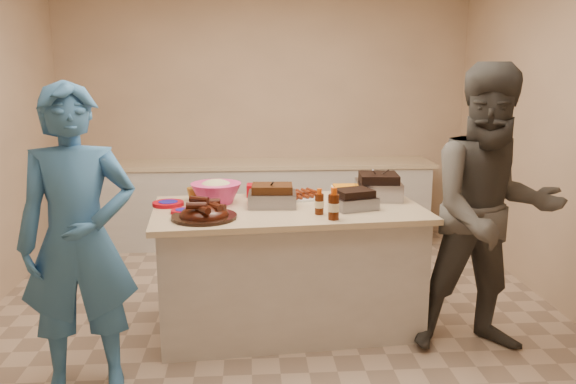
{
  "coord_description": "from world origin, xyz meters",
  "views": [
    {
      "loc": [
        -0.17,
        -3.79,
        1.86
      ],
      "look_at": [
        0.1,
        0.15,
        1.0
      ],
      "focal_mm": 35.0,
      "sensor_mm": 36.0,
      "label": 1
    }
  ],
  "objects": [
    {
      "name": "basket_stack",
      "position": [
        -0.11,
        0.49,
        0.9
      ],
      "size": [
        0.19,
        0.15,
        0.09
      ],
      "primitive_type": "cube",
      "rotation": [
        0.0,
        0.0,
        -0.04
      ],
      "color": "#9F0612",
      "rests_on": "island"
    },
    {
      "name": "mustard_bottle",
      "position": [
        -0.15,
        0.34,
        0.9
      ],
      "size": [
        0.05,
        0.05,
        0.12
      ],
      "primitive_type": "cylinder",
      "rotation": [
        0.0,
        0.0,
        0.09
      ],
      "color": "#D39506",
      "rests_on": "island"
    },
    {
      "name": "plate_stack_large",
      "position": [
        -0.77,
        0.21,
        0.9
      ],
      "size": [
        0.24,
        0.24,
        0.03
      ],
      "primitive_type": "cylinder",
      "rotation": [
        0.0,
        0.0,
        0.09
      ],
      "color": "#9F0612",
      "rests_on": "island"
    },
    {
      "name": "plastic_cup",
      "position": [
        -0.6,
        0.36,
        0.9
      ],
      "size": [
        0.11,
        0.11,
        0.11
      ],
      "primitive_type": "imported",
      "rotation": [
        0.0,
        0.0,
        0.09
      ],
      "color": "#A97221",
      "rests_on": "island"
    },
    {
      "name": "rib_platter",
      "position": [
        -0.48,
        -0.17,
        0.9
      ],
      "size": [
        0.49,
        0.49,
        0.17
      ],
      "primitive_type": null,
      "rotation": [
        0.0,
        0.0,
        -0.14
      ],
      "color": "#3F1208",
      "rests_on": "island"
    },
    {
      "name": "coleslaw_bowl",
      "position": [
        -0.42,
        0.27,
        0.9
      ],
      "size": [
        0.4,
        0.4,
        0.25
      ],
      "primitive_type": null,
      "rotation": [
        0.0,
        0.0,
        0.09
      ],
      "color": "#DB337E",
      "rests_on": "island"
    },
    {
      "name": "pulled_pork_tray",
      "position": [
        -0.02,
        0.14,
        0.9
      ],
      "size": [
        0.35,
        0.27,
        0.1
      ],
      "primitive_type": "cube",
      "rotation": [
        0.0,
        0.0,
        -0.05
      ],
      "color": "#47230F",
      "rests_on": "island"
    },
    {
      "name": "brisket_tray",
      "position": [
        0.55,
        0.03,
        0.9
      ],
      "size": [
        0.35,
        0.32,
        0.09
      ],
      "primitive_type": "cube",
      "rotation": [
        0.0,
        0.0,
        0.31
      ],
      "color": "black",
      "rests_on": "island"
    },
    {
      "name": "sausage_plate",
      "position": [
        0.21,
        0.4,
        0.9
      ],
      "size": [
        0.41,
        0.41,
        0.05
      ],
      "primitive_type": "cylinder",
      "rotation": [
        0.0,
        0.0,
        0.43
      ],
      "color": "silver",
      "rests_on": "island"
    },
    {
      "name": "bbq_bottle_a",
      "position": [
        0.29,
        -0.12,
        0.9
      ],
      "size": [
        0.06,
        0.06,
        0.18
      ],
      "primitive_type": "cylinder",
      "rotation": [
        0.0,
        0.0,
        0.09
      ],
      "color": "#3E1505",
      "rests_on": "island"
    },
    {
      "name": "sauce_bowl",
      "position": [
        0.11,
        0.31,
        0.9
      ],
      "size": [
        0.12,
        0.05,
        0.12
      ],
      "primitive_type": "imported",
      "rotation": [
        0.0,
        0.0,
        0.09
      ],
      "color": "silver",
      "rests_on": "island"
    },
    {
      "name": "room",
      "position": [
        0.0,
        0.0,
        0.0
      ],
      "size": [
        4.5,
        5.0,
        2.7
      ],
      "primitive_type": null,
      "color": "tan",
      "rests_on": "ground"
    },
    {
      "name": "back_counter",
      "position": [
        0.0,
        2.2,
        0.45
      ],
      "size": [
        3.6,
        0.64,
        0.9
      ],
      "primitive_type": null,
      "color": "beige",
      "rests_on": "ground"
    },
    {
      "name": "roasting_pan",
      "position": [
        0.8,
        0.33,
        0.9
      ],
      "size": [
        0.36,
        0.36,
        0.13
      ],
      "primitive_type": "cube",
      "rotation": [
        0.0,
        0.0,
        -0.1
      ],
      "color": "gray",
      "rests_on": "island"
    },
    {
      "name": "mac_cheese_dish",
      "position": [
        0.62,
        0.49,
        0.9
      ],
      "size": [
        0.29,
        0.21,
        0.08
      ],
      "primitive_type": "cube",
      "rotation": [
        0.0,
        0.0,
        -0.0
      ],
      "color": "orange",
      "rests_on": "island"
    },
    {
      "name": "plate_stack_small",
      "position": [
        -0.64,
        -0.02,
        0.9
      ],
      "size": [
        0.18,
        0.18,
        0.02
      ],
      "primitive_type": "cylinder",
      "rotation": [
        0.0,
        0.0,
        0.09
      ],
      "color": "#9F0612",
      "rests_on": "island"
    },
    {
      "name": "island",
      "position": [
        0.1,
        0.1,
        0.0
      ],
      "size": [
        1.99,
        1.17,
        0.9
      ],
      "primitive_type": null,
      "rotation": [
        0.0,
        0.0,
        0.09
      ],
      "color": "beige",
      "rests_on": "ground"
    },
    {
      "name": "guest_gray",
      "position": [
        1.39,
        -0.35,
        0.0
      ],
      "size": [
        1.02,
        1.96,
        0.73
      ],
      "primitive_type": "imported",
      "rotation": [
        0.0,
        0.0,
        -0.04
      ],
      "color": "#514E48",
      "rests_on": "ground"
    },
    {
      "name": "bbq_bottle_b",
      "position": [
        0.37,
        -0.26,
        0.9
      ],
      "size": [
        0.08,
        0.08,
        0.21
      ],
      "primitive_type": "cylinder",
      "rotation": [
        0.0,
        0.0,
        0.09
      ],
      "color": "#3E1505",
      "rests_on": "island"
    }
  ]
}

